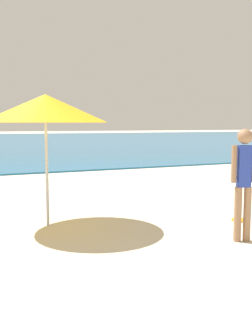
% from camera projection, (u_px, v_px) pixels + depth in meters
% --- Properties ---
extents(person_standing, '(0.37, 0.22, 1.67)m').
position_uv_depth(person_standing, '(244.00, 178.00, 5.66)').
color(person_standing, '#936B4C').
rests_on(person_standing, ground).
extents(frisbee, '(0.27, 0.27, 0.03)m').
position_uv_depth(frisbee, '(239.00, 220.00, 6.99)').
color(frisbee, orange).
rests_on(frisbee, ground).
extents(beach_umbrella, '(2.07, 2.07, 2.23)m').
position_uv_depth(beach_umbrella, '(45.00, 109.00, 6.43)').
color(beach_umbrella, '#B7B7BC').
rests_on(beach_umbrella, ground).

